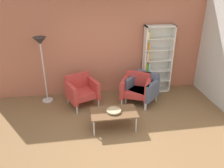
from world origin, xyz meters
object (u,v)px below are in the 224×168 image
(bookshelf_tall, at_px, (155,60))
(armchair_corner_red, at_px, (136,88))
(armchair_by_bookshelf, at_px, (143,87))
(armchair_near_window, at_px, (81,90))
(decorative_bowl, at_px, (114,111))
(coffee_table_low, at_px, (114,113))
(floor_lamp_torchiere, at_px, (41,49))

(bookshelf_tall, relative_size, armchair_corner_red, 2.08)
(bookshelf_tall, distance_m, armchair_by_bookshelf, 0.94)
(bookshelf_tall, xyz_separation_m, armchair_near_window, (-2.09, -0.52, -0.51))
(bookshelf_tall, height_order, decorative_bowl, bookshelf_tall)
(coffee_table_low, distance_m, armchair_by_bookshelf, 1.41)
(armchair_near_window, bearing_deg, armchair_corner_red, -26.55)
(bookshelf_tall, distance_m, armchair_near_window, 2.21)
(coffee_table_low, bearing_deg, floor_lamp_torchiere, 136.90)
(coffee_table_low, xyz_separation_m, decorative_bowl, (0.00, -0.00, 0.07))
(decorative_bowl, bearing_deg, floor_lamp_torchiere, 136.90)
(coffee_table_low, height_order, decorative_bowl, decorative_bowl)
(armchair_near_window, height_order, floor_lamp_torchiere, floor_lamp_torchiere)
(armchair_near_window, distance_m, floor_lamp_torchiere, 1.42)
(coffee_table_low, bearing_deg, armchair_corner_red, 53.78)
(coffee_table_low, relative_size, decorative_bowl, 3.12)
(decorative_bowl, height_order, armchair_corner_red, armchair_corner_red)
(armchair_corner_red, relative_size, armchair_near_window, 1.01)
(bookshelf_tall, xyz_separation_m, armchair_corner_red, (-0.66, -0.61, -0.51))
(bookshelf_tall, bearing_deg, floor_lamp_torchiere, -176.37)
(armchair_corner_red, height_order, armchair_by_bookshelf, same)
(decorative_bowl, relative_size, armchair_by_bookshelf, 0.34)
(decorative_bowl, distance_m, armchair_corner_red, 1.30)
(bookshelf_tall, height_order, floor_lamp_torchiere, bookshelf_tall)
(armchair_corner_red, bearing_deg, coffee_table_low, -101.31)
(armchair_near_window, height_order, armchair_by_bookshelf, same)
(bookshelf_tall, xyz_separation_m, armchair_by_bookshelf, (-0.49, -0.62, -0.51))
(bookshelf_tall, xyz_separation_m, coffee_table_low, (-1.43, -1.67, -0.56))
(armchair_by_bookshelf, height_order, floor_lamp_torchiere, floor_lamp_torchiere)
(bookshelf_tall, relative_size, armchair_near_window, 2.10)
(armchair_corner_red, xyz_separation_m, floor_lamp_torchiere, (-2.35, 0.42, 1.03))
(decorative_bowl, relative_size, armchair_corner_red, 0.35)
(decorative_bowl, bearing_deg, armchair_by_bookshelf, 47.90)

